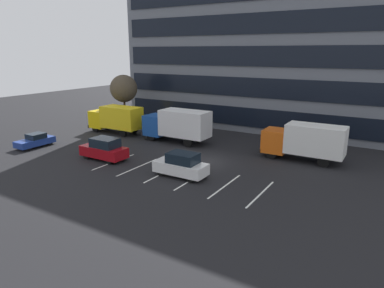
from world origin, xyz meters
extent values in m
plane|color=black|center=(0.00, 0.00, 0.00)|extent=(120.00, 120.00, 0.00)
cube|color=slate|center=(0.00, 18.00, 10.80)|extent=(39.12, 10.79, 21.60)
cube|color=black|center=(0.00, 12.54, 1.98)|extent=(37.56, 0.16, 2.30)
cube|color=black|center=(0.00, 12.54, 5.58)|extent=(37.56, 0.16, 2.30)
cube|color=black|center=(0.00, 12.54, 9.18)|extent=(37.56, 0.16, 2.30)
cube|color=black|center=(0.00, 12.54, 12.78)|extent=(37.56, 0.16, 2.30)
cube|color=silver|center=(-7.00, -4.42, 0.00)|extent=(0.14, 5.40, 0.01)
cube|color=silver|center=(-4.20, -4.42, 0.00)|extent=(0.14, 5.40, 0.01)
cube|color=silver|center=(-1.40, -4.42, 0.00)|extent=(0.14, 5.40, 0.01)
cube|color=silver|center=(1.40, -4.42, 0.00)|extent=(0.14, 5.40, 0.01)
cube|color=silver|center=(4.20, -4.42, 0.00)|extent=(0.14, 5.40, 0.01)
cube|color=silver|center=(7.00, -4.42, 0.00)|extent=(0.14, 5.40, 0.01)
cube|color=#D85914|center=(4.93, 4.90, 1.56)|extent=(2.14, 2.34, 2.14)
cube|color=black|center=(3.88, 4.90, 1.99)|extent=(0.06, 1.96, 0.94)
cube|color=white|center=(8.54, 4.90, 2.09)|extent=(5.06, 2.43, 2.63)
cube|color=black|center=(3.81, 4.90, 0.63)|extent=(0.19, 2.34, 0.39)
cylinder|color=black|center=(4.93, 3.90, 0.49)|extent=(0.97, 0.29, 0.97)
cylinder|color=black|center=(4.93, 5.91, 0.49)|extent=(0.97, 0.29, 0.97)
cylinder|color=black|center=(9.55, 3.90, 0.49)|extent=(0.97, 0.29, 0.97)
cylinder|color=black|center=(9.55, 5.91, 0.49)|extent=(0.97, 0.29, 0.97)
cube|color=yellow|center=(-17.36, 4.17, 1.52)|extent=(2.09, 2.28, 2.09)
cube|color=black|center=(-18.39, 4.17, 1.94)|extent=(0.06, 1.91, 0.92)
cube|color=yellow|center=(-13.85, 4.17, 2.04)|extent=(4.94, 2.37, 2.56)
cube|color=black|center=(-18.45, 4.17, 0.62)|extent=(0.19, 2.28, 0.38)
cylinder|color=black|center=(-17.36, 3.20, 0.47)|extent=(0.95, 0.28, 0.95)
cylinder|color=black|center=(-17.36, 5.15, 0.47)|extent=(0.95, 0.28, 0.95)
cylinder|color=black|center=(-12.86, 3.20, 0.47)|extent=(0.95, 0.28, 0.95)
cylinder|color=black|center=(-12.86, 5.15, 0.47)|extent=(0.95, 0.28, 0.95)
cube|color=#194799|center=(-8.79, 4.44, 1.65)|extent=(2.27, 2.47, 2.27)
cube|color=black|center=(-9.90, 4.44, 2.10)|extent=(0.06, 2.08, 1.00)
cube|color=white|center=(-4.98, 4.44, 2.21)|extent=(5.36, 2.57, 2.78)
cube|color=black|center=(-9.98, 4.44, 0.67)|extent=(0.21, 2.47, 0.41)
cylinder|color=black|center=(-8.79, 3.38, 0.51)|extent=(1.03, 0.31, 1.03)
cylinder|color=black|center=(-8.79, 5.50, 0.51)|extent=(1.03, 0.31, 1.03)
cylinder|color=black|center=(-3.91, 3.38, 0.51)|extent=(1.03, 0.31, 1.03)
cylinder|color=black|center=(-3.91, 5.50, 0.51)|extent=(1.03, 0.31, 1.03)
cube|color=maroon|center=(-8.35, -4.29, 0.74)|extent=(4.52, 1.92, 0.93)
cube|color=black|center=(-8.13, -4.29, 1.63)|extent=(2.49, 1.69, 0.84)
cylinder|color=black|center=(-9.80, -5.13, 0.33)|extent=(0.67, 0.22, 0.67)
cylinder|color=black|center=(-9.80, -3.45, 0.33)|extent=(0.67, 0.22, 0.67)
cylinder|color=black|center=(-6.91, -5.13, 0.33)|extent=(0.67, 0.22, 0.67)
cylinder|color=black|center=(-6.91, -3.45, 0.33)|extent=(0.67, 0.22, 0.67)
cube|color=white|center=(0.21, -4.36, 0.71)|extent=(4.35, 1.84, 0.90)
cube|color=black|center=(0.42, -4.36, 1.56)|extent=(2.39, 1.62, 0.80)
cylinder|color=black|center=(-1.18, -5.16, 0.32)|extent=(0.64, 0.21, 0.64)
cylinder|color=black|center=(-1.18, -3.55, 0.32)|extent=(0.64, 0.21, 0.64)
cylinder|color=black|center=(1.60, -5.16, 0.32)|extent=(0.64, 0.21, 0.64)
cylinder|color=black|center=(1.60, -3.55, 0.32)|extent=(0.64, 0.21, 0.64)
cube|color=navy|center=(-17.68, -4.96, 0.54)|extent=(1.65, 3.93, 0.64)
cube|color=black|center=(-17.68, -4.77, 1.13)|extent=(1.45, 1.65, 0.55)
cylinder|color=black|center=(-16.96, -6.22, 0.27)|extent=(0.20, 0.55, 0.55)
cylinder|color=black|center=(-18.39, -6.22, 0.27)|extent=(0.20, 0.55, 0.55)
cylinder|color=black|center=(-16.96, -3.70, 0.27)|extent=(0.20, 0.55, 0.55)
cylinder|color=black|center=(-18.39, -3.70, 0.27)|extent=(0.20, 0.55, 0.55)
cylinder|color=#473323|center=(-17.00, 8.24, 1.77)|extent=(0.28, 0.28, 3.54)
sphere|color=#4C4233|center=(-17.00, 8.24, 4.96)|extent=(3.61, 3.61, 3.61)
camera|label=1|loc=(14.54, -26.15, 9.75)|focal=32.14mm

